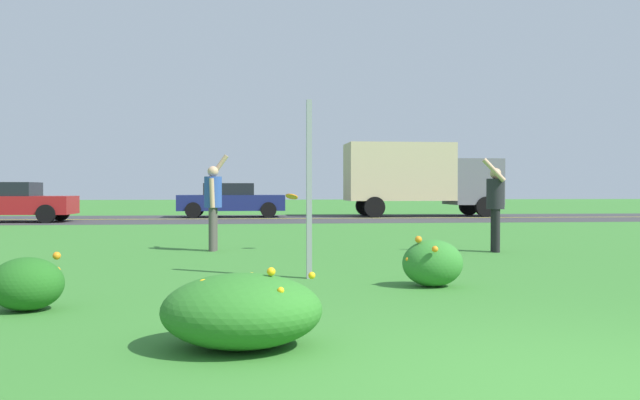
{
  "coord_description": "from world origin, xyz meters",
  "views": [
    {
      "loc": [
        -1.97,
        -3.64,
        1.21
      ],
      "look_at": [
        -0.74,
        7.94,
        1.01
      ],
      "focal_mm": 37.2,
      "sensor_mm": 36.0,
      "label": 1
    }
  ],
  "objects": [
    {
      "name": "ground_plane",
      "position": [
        0.0,
        11.59,
        0.0
      ],
      "size": [
        120.0,
        120.0,
        0.0
      ],
      "primitive_type": "plane",
      "color": "#387A2D"
    },
    {
      "name": "highway_strip",
      "position": [
        0.0,
        23.18,
        0.0
      ],
      "size": [
        120.0,
        7.78,
        0.01
      ],
      "primitive_type": "cube",
      "color": "#38383A",
      "rests_on": "ground"
    },
    {
      "name": "highway_center_stripe",
      "position": [
        0.0,
        23.18,
        0.01
      ],
      "size": [
        120.0,
        0.16,
        0.0
      ],
      "primitive_type": "cube",
      "color": "yellow",
      "rests_on": "ground"
    },
    {
      "name": "daylily_clump_front_right",
      "position": [
        0.28,
        4.32,
        0.29
      ],
      "size": [
        0.75,
        0.66,
        0.63
      ],
      "color": "#337F2D",
      "rests_on": "ground"
    },
    {
      "name": "daylily_clump_front_left",
      "position": [
        -2.03,
        1.42,
        0.28
      ],
      "size": [
        1.23,
        1.08,
        0.61
      ],
      "color": "#2D7526",
      "rests_on": "ground"
    },
    {
      "name": "daylily_clump_front_center",
      "position": [
        -4.16,
        3.17,
        0.27
      ],
      "size": [
        0.71,
        0.63,
        0.56
      ],
      "color": "#23661E",
      "rests_on": "ground"
    },
    {
      "name": "sign_post_near_path",
      "position": [
        -1.17,
        5.24,
        1.2
      ],
      "size": [
        0.07,
        0.1,
        2.4
      ],
      "color": "#93969B",
      "rests_on": "ground"
    },
    {
      "name": "person_thrower_blue_shirt",
      "position": [
        -2.67,
        9.37,
        1.0
      ],
      "size": [
        0.47,
        0.51,
        1.89
      ],
      "color": "#2D4C9E",
      "rests_on": "ground"
    },
    {
      "name": "person_catcher_dark_shirt",
      "position": [
        2.7,
        8.58,
        0.97
      ],
      "size": [
        0.5,
        0.51,
        1.79
      ],
      "color": "#232328",
      "rests_on": "ground"
    },
    {
      "name": "frisbee_orange",
      "position": [
        -1.14,
        9.36,
        1.06
      ],
      "size": [
        0.26,
        0.24,
        0.15
      ],
      "color": "orange"
    },
    {
      "name": "car_red_leftmost",
      "position": [
        -10.68,
        21.43,
        0.74
      ],
      "size": [
        4.5,
        2.0,
        1.45
      ],
      "color": "maroon",
      "rests_on": "ground"
    },
    {
      "name": "car_navy_center_left",
      "position": [
        -2.76,
        24.93,
        0.74
      ],
      "size": [
        4.5,
        2.0,
        1.45
      ],
      "color": "navy",
      "rests_on": "ground"
    },
    {
      "name": "box_truck_gray",
      "position": [
        5.46,
        24.93,
        1.8
      ],
      "size": [
        6.7,
        2.46,
        3.2
      ],
      "color": "slate",
      "rests_on": "ground"
    }
  ]
}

